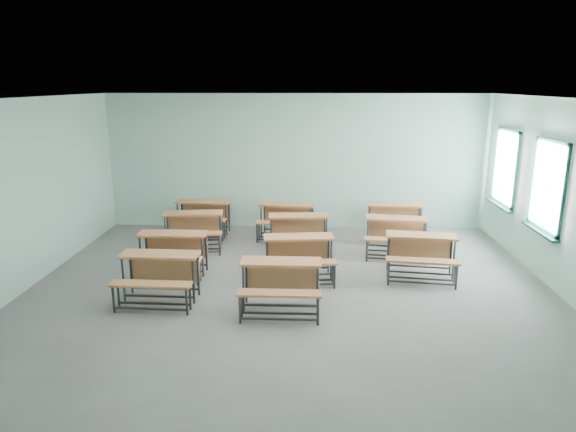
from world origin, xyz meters
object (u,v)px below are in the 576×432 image
at_px(desk_unit_r1c0, 172,248).
at_px(desk_unit_r0c0, 159,271).
at_px(desk_unit_r1c2, 421,250).
at_px(desk_unit_r3c0, 202,212).
at_px(desk_unit_r2c1, 299,228).
at_px(desk_unit_r1c1, 299,251).
at_px(desk_unit_r2c0, 193,225).
at_px(desk_unit_r2c2, 396,231).
at_px(desk_unit_r3c1, 286,216).
at_px(desk_unit_r3c2, 395,216).
at_px(desk_unit_r0c1, 281,279).

bearing_deg(desk_unit_r1c0, desk_unit_r0c0, -84.67).
bearing_deg(desk_unit_r1c2, desk_unit_r3c0, 157.29).
xyz_separation_m(desk_unit_r2c1, desk_unit_r3c0, (-2.27, 1.24, 0.00)).
height_order(desk_unit_r1c1, desk_unit_r3c0, same).
relative_size(desk_unit_r1c1, desk_unit_r2c0, 0.99).
bearing_deg(desk_unit_r2c1, desk_unit_r1c1, -93.26).
bearing_deg(desk_unit_r2c2, desk_unit_r2c1, -176.14).
bearing_deg(desk_unit_r3c1, desk_unit_r3c2, 9.60).
bearing_deg(desk_unit_r1c1, desk_unit_r0c1, -106.92).
bearing_deg(desk_unit_r2c1, desk_unit_r2c2, -8.56).
xyz_separation_m(desk_unit_r1c0, desk_unit_r1c2, (4.51, 0.07, 0.00)).
bearing_deg(desk_unit_r1c2, desk_unit_r1c0, -171.96).
bearing_deg(desk_unit_r0c0, desk_unit_r3c0, 92.82).
distance_m(desk_unit_r0c1, desk_unit_r2c0, 3.59).
height_order(desk_unit_r1c1, desk_unit_r2c0, same).
bearing_deg(desk_unit_r1c1, desk_unit_r3c1, 91.76).
height_order(desk_unit_r0c1, desk_unit_r1c2, same).
height_order(desk_unit_r0c0, desk_unit_r3c2, same).
xyz_separation_m(desk_unit_r2c2, desk_unit_r3c0, (-4.25, 1.37, 0.00)).
bearing_deg(desk_unit_r3c1, desk_unit_r0c1, -81.12).
distance_m(desk_unit_r0c1, desk_unit_r1c0, 2.51).
relative_size(desk_unit_r2c1, desk_unit_r2c2, 0.97).
bearing_deg(desk_unit_r2c2, desk_unit_r1c1, -136.90).
xyz_separation_m(desk_unit_r1c1, desk_unit_r1c2, (2.19, 0.18, 0.00)).
bearing_deg(desk_unit_r3c0, desk_unit_r2c0, -85.91).
height_order(desk_unit_r2c0, desk_unit_r3c2, same).
bearing_deg(desk_unit_r3c1, desk_unit_r2c2, -18.95).
height_order(desk_unit_r2c0, desk_unit_r2c2, same).
distance_m(desk_unit_r0c1, desk_unit_r1c2, 2.87).
distance_m(desk_unit_r2c1, desk_unit_r3c1, 1.06).
xyz_separation_m(desk_unit_r1c2, desk_unit_r3c2, (-0.08, 2.43, 0.00)).
relative_size(desk_unit_r1c0, desk_unit_r3c2, 0.95).
xyz_separation_m(desk_unit_r3c1, desk_unit_r3c2, (2.45, 0.09, 0.00)).
bearing_deg(desk_unit_r1c0, desk_unit_r2c2, 17.42).
bearing_deg(desk_unit_r3c0, desk_unit_r3c2, 0.81).
bearing_deg(desk_unit_r1c0, desk_unit_r1c1, -1.82).
bearing_deg(desk_unit_r2c1, desk_unit_r2c0, 172.17).
xyz_separation_m(desk_unit_r3c0, desk_unit_r3c2, (4.41, -0.14, 0.00)).
bearing_deg(desk_unit_r3c2, desk_unit_r2c2, -92.26).
xyz_separation_m(desk_unit_r1c0, desk_unit_r3c1, (1.98, 2.42, 0.00)).
bearing_deg(desk_unit_r0c1, desk_unit_r3c0, 116.94).
height_order(desk_unit_r1c1, desk_unit_r3c1, same).
relative_size(desk_unit_r1c0, desk_unit_r3c0, 0.98).
bearing_deg(desk_unit_r1c1, desk_unit_r3c2, 45.11).
bearing_deg(desk_unit_r3c2, desk_unit_r1c0, -145.18).
bearing_deg(desk_unit_r2c1, desk_unit_r3c0, 146.64).
height_order(desk_unit_r1c0, desk_unit_r1c1, same).
bearing_deg(desk_unit_r3c0, desk_unit_r2c2, -15.23).
height_order(desk_unit_r1c0, desk_unit_r1c2, same).
distance_m(desk_unit_r2c1, desk_unit_r2c2, 1.99).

